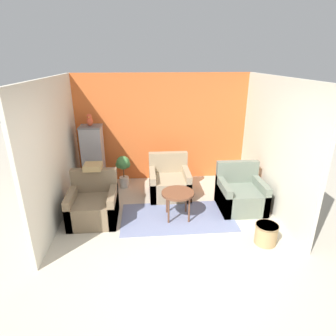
# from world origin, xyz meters

# --- Properties ---
(ground_plane) EXTENTS (20.00, 20.00, 0.00)m
(ground_plane) POSITION_xyz_m (0.00, 0.00, 0.00)
(ground_plane) COLOR beige
(ground_plane) RESTS_ON ground
(wall_back_accent) EXTENTS (4.10, 0.06, 2.51)m
(wall_back_accent) POSITION_xyz_m (0.00, 3.20, 1.25)
(wall_back_accent) COLOR orange
(wall_back_accent) RESTS_ON ground_plane
(wall_left) EXTENTS (0.06, 3.17, 2.51)m
(wall_left) POSITION_xyz_m (-2.02, 1.58, 1.25)
(wall_left) COLOR beige
(wall_left) RESTS_ON ground_plane
(wall_right) EXTENTS (0.06, 3.17, 2.51)m
(wall_right) POSITION_xyz_m (2.02, 1.58, 1.25)
(wall_right) COLOR beige
(wall_right) RESTS_ON ground_plane
(area_rug) EXTENTS (2.10, 1.14, 0.01)m
(area_rug) POSITION_xyz_m (0.15, 1.25, 0.01)
(area_rug) COLOR slate
(area_rug) RESTS_ON ground_plane
(coffee_table) EXTENTS (0.60, 0.60, 0.53)m
(coffee_table) POSITION_xyz_m (0.15, 1.25, 0.47)
(coffee_table) COLOR brown
(coffee_table) RESTS_ON ground_plane
(armchair_left) EXTENTS (0.85, 0.83, 0.88)m
(armchair_left) POSITION_xyz_m (-1.39, 1.33, 0.29)
(armchair_left) COLOR #7A664C
(armchair_left) RESTS_ON ground_plane
(armchair_right) EXTENTS (0.85, 0.83, 0.88)m
(armchair_right) POSITION_xyz_m (1.43, 1.51, 0.29)
(armchair_right) COLOR slate
(armchair_right) RESTS_ON ground_plane
(armchair_middle) EXTENTS (0.85, 0.83, 0.88)m
(armchair_middle) POSITION_xyz_m (0.08, 2.19, 0.29)
(armchair_middle) COLOR #9E896B
(armchair_middle) RESTS_ON ground_plane
(birdcage) EXTENTS (0.57, 0.57, 1.45)m
(birdcage) POSITION_xyz_m (-1.57, 2.73, 0.69)
(birdcage) COLOR slate
(birdcage) RESTS_ON ground_plane
(parrot) EXTENTS (0.12, 0.23, 0.27)m
(parrot) POSITION_xyz_m (-1.57, 2.73, 1.57)
(parrot) COLOR #D14C2D
(parrot) RESTS_ON birdcage
(potted_plant) EXTENTS (0.34, 0.31, 0.75)m
(potted_plant) POSITION_xyz_m (-0.93, 2.70, 0.48)
(potted_plant) COLOR beige
(potted_plant) RESTS_ON ground_plane
(wicker_basket) EXTENTS (0.36, 0.36, 0.34)m
(wicker_basket) POSITION_xyz_m (1.48, 0.35, 0.18)
(wicker_basket) COLOR tan
(wicker_basket) RESTS_ON ground_plane
(throw_pillow) EXTENTS (0.32, 0.32, 0.10)m
(throw_pillow) POSITION_xyz_m (-1.39, 1.63, 0.93)
(throw_pillow) COLOR tan
(throw_pillow) RESTS_ON armchair_left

